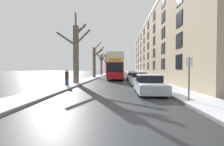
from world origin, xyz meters
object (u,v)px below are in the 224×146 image
object	(u,v)px
bare_tree_left_1	(95,61)
parked_car_2	(133,77)
bare_tree_left_2	(101,63)
parked_car_1	(139,79)
bare_tree_left_3	(106,64)
double_decker_bus	(116,66)
parked_car_0	(149,85)
pedestrian_left_sidewalk	(67,77)
street_sign_post	(189,77)
bare_tree_left_0	(76,51)

from	to	relation	value
bare_tree_left_1	parked_car_2	xyz separation A→B (m)	(7.29, -6.38, -2.81)
bare_tree_left_2	parked_car_1	bearing A→B (deg)	-73.51
bare_tree_left_2	bare_tree_left_3	bearing A→B (deg)	89.29
bare_tree_left_1	double_decker_bus	distance (m)	5.57
parked_car_0	bare_tree_left_3	bearing A→B (deg)	99.58
double_decker_bus	pedestrian_left_sidewalk	distance (m)	13.10
parked_car_0	street_sign_post	distance (m)	3.60
bare_tree_left_2	parked_car_2	xyz separation A→B (m)	(7.44, -18.49, -2.89)
bare_tree_left_0	bare_tree_left_2	world-z (taller)	bare_tree_left_0
pedestrian_left_sidewalk	bare_tree_left_0	bearing A→B (deg)	-105.77
bare_tree_left_0	parked_car_0	distance (m)	10.71
bare_tree_left_1	pedestrian_left_sidewalk	size ratio (longest dim) A/B	4.16
street_sign_post	double_decker_bus	bearing A→B (deg)	102.41
pedestrian_left_sidewalk	street_sign_post	distance (m)	11.34
double_decker_bus	bare_tree_left_0	bearing A→B (deg)	-116.86
bare_tree_left_0	parked_car_1	distance (m)	8.19
pedestrian_left_sidewalk	bare_tree_left_1	bearing A→B (deg)	-105.91
bare_tree_left_0	street_sign_post	size ratio (longest dim) A/B	3.84
street_sign_post	parked_car_0	bearing A→B (deg)	113.18
bare_tree_left_2	bare_tree_left_0	bearing A→B (deg)	-89.99
parked_car_2	bare_tree_left_1	bearing A→B (deg)	138.79
bare_tree_left_3	parked_car_0	world-z (taller)	bare_tree_left_3
bare_tree_left_0	bare_tree_left_1	world-z (taller)	bare_tree_left_0
parked_car_1	pedestrian_left_sidewalk	distance (m)	7.84
bare_tree_left_0	pedestrian_left_sidewalk	world-z (taller)	bare_tree_left_0
bare_tree_left_3	parked_car_1	distance (m)	37.87
bare_tree_left_2	pedestrian_left_sidewalk	bearing A→B (deg)	-90.06
parked_car_1	pedestrian_left_sidewalk	world-z (taller)	pedestrian_left_sidewalk
bare_tree_left_1	parked_car_2	bearing A→B (deg)	-41.21
parked_car_2	pedestrian_left_sidewalk	bearing A→B (deg)	-129.66
bare_tree_left_3	pedestrian_left_sidewalk	xyz separation A→B (m)	(-0.18, -39.39, -2.70)
parked_car_1	street_sign_post	xyz separation A→B (m)	(1.39, -9.43, 0.69)
parked_car_0	parked_car_2	size ratio (longest dim) A/B	0.91
pedestrian_left_sidewalk	street_sign_post	bearing A→B (deg)	126.19
bare_tree_left_2	double_decker_bus	size ratio (longest dim) A/B	0.59
bare_tree_left_2	parked_car_0	bearing A→B (deg)	-76.63
bare_tree_left_2	street_sign_post	bearing A→B (deg)	-75.67
bare_tree_left_2	double_decker_bus	bearing A→B (deg)	-73.30
bare_tree_left_1	street_sign_post	world-z (taller)	bare_tree_left_1
double_decker_bus	parked_car_1	xyz separation A→B (m)	(2.85, -9.82, -1.76)
parked_car_2	pedestrian_left_sidewalk	world-z (taller)	pedestrian_left_sidewalk
bare_tree_left_2	bare_tree_left_1	bearing A→B (deg)	-89.25
bare_tree_left_3	parked_car_2	world-z (taller)	bare_tree_left_3
pedestrian_left_sidewalk	street_sign_post	xyz separation A→B (m)	(8.86, -7.07, 0.39)
bare_tree_left_0	bare_tree_left_2	bearing A→B (deg)	90.01
pedestrian_left_sidewalk	double_decker_bus	bearing A→B (deg)	-126.02
bare_tree_left_2	pedestrian_left_sidewalk	xyz separation A→B (m)	(-0.03, -27.50, -2.52)
bare_tree_left_2	double_decker_bus	distance (m)	16.03
pedestrian_left_sidewalk	bare_tree_left_3	bearing A→B (deg)	-105.48
bare_tree_left_1	parked_car_0	xyz separation A→B (m)	(7.29, -19.22, -2.77)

